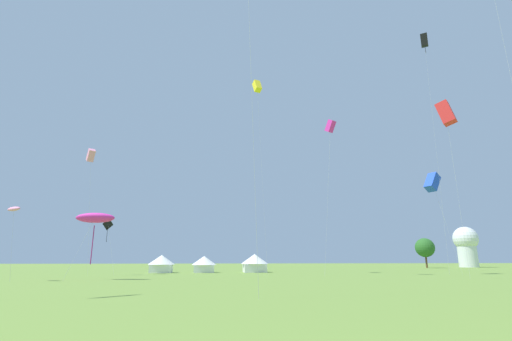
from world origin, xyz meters
TOP-DOWN VIEW (x-y plane):
  - kite_pink_parafoil at (-23.90, 34.22)m, footprint 2.14×1.90m
  - kite_magenta_parafoil at (-16.58, 35.71)m, footprint 4.36×2.82m
  - kite_yellow_box at (2.68, 50.11)m, footprint 1.93×3.30m
  - kite_pink_box at (-22.12, 49.69)m, footprint 2.75×3.00m
  - kite_magenta_box at (12.23, 42.57)m, footprint 3.16×2.67m
  - kite_red_box at (23.57, 33.25)m, footprint 2.45×2.48m
  - kite_black_box at (29.24, 43.54)m, footprint 1.87×1.72m
  - kite_blue_box at (28.19, 44.26)m, footprint 3.37×2.59m
  - kite_black_diamond at (-18.29, 47.85)m, footprint 2.51×2.86m
  - festival_tent_left at (-11.73, 55.94)m, footprint 4.18×4.18m
  - festival_tent_center at (-5.08, 55.94)m, footprint 3.95×3.95m
  - festival_tent_right at (3.07, 55.94)m, footprint 4.45×4.45m
  - observatory_dome at (65.41, 87.41)m, footprint 6.40×6.40m
  - tree_distant_left at (49.66, 81.85)m, footprint 4.69×4.69m

SIDE VIEW (x-z plane):
  - festival_tent_center at x=-5.08m, z-range 0.14..2.71m
  - festival_tent_left at x=-11.73m, z-range 0.15..2.87m
  - festival_tent_right at x=3.07m, z-range 0.16..3.05m
  - tree_distant_left at x=49.66m, z-range 1.28..8.56m
  - observatory_dome at x=65.41m, z-range 0.61..11.41m
  - kite_magenta_parafoil at x=-16.58m, z-range 2.78..9.72m
  - kite_black_diamond at x=-18.29m, z-range 2.77..10.31m
  - kite_pink_parafoil at x=-23.90m, z-range 3.27..10.46m
  - kite_blue_box at x=28.19m, z-range 5.85..20.55m
  - kite_pink_box at x=-22.12m, z-range 7.95..25.87m
  - kite_red_box at x=23.57m, z-range 8.90..29.78m
  - kite_magenta_box at x=12.23m, z-range 9.78..31.33m
  - kite_yellow_box at x=2.68m, z-range 14.36..45.47m
  - kite_black_box at x=29.24m, z-range 17.71..55.49m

